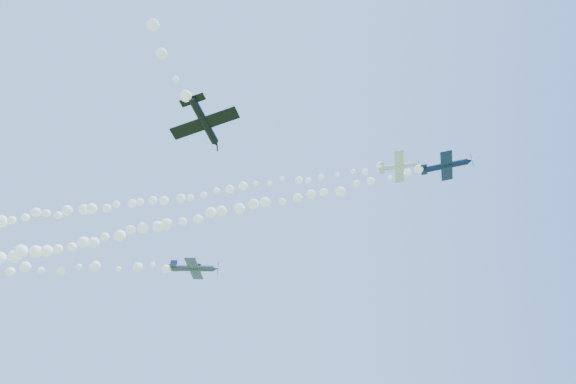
{
  "coord_description": "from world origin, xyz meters",
  "views": [
    {
      "loc": [
        9.16,
        -55.43,
        2.0
      ],
      "look_at": [
        7.4,
        -7.13,
        45.52
      ],
      "focal_mm": 30.0,
      "sensor_mm": 36.0,
      "label": 1
    }
  ],
  "objects_px": {
    "plane_grey": "(194,268)",
    "plane_black": "(205,122)",
    "plane_navy": "(446,166)",
    "plane_white": "(399,166)"
  },
  "relations": [
    {
      "from": "plane_white",
      "to": "plane_grey",
      "type": "bearing_deg",
      "value": 172.11
    },
    {
      "from": "plane_navy",
      "to": "plane_grey",
      "type": "bearing_deg",
      "value": 173.3
    },
    {
      "from": "plane_navy",
      "to": "plane_black",
      "type": "distance_m",
      "value": 33.47
    },
    {
      "from": "plane_white",
      "to": "plane_black",
      "type": "bearing_deg",
      "value": -130.81
    },
    {
      "from": "plane_white",
      "to": "plane_black",
      "type": "height_order",
      "value": "plane_white"
    },
    {
      "from": "plane_navy",
      "to": "plane_black",
      "type": "xyz_separation_m",
      "value": [
        -28.61,
        -15.27,
        -8.26
      ]
    },
    {
      "from": "plane_grey",
      "to": "plane_black",
      "type": "height_order",
      "value": "plane_grey"
    },
    {
      "from": "plane_navy",
      "to": "plane_black",
      "type": "bearing_deg",
      "value": -136.52
    },
    {
      "from": "plane_navy",
      "to": "plane_grey",
      "type": "relative_size",
      "value": 0.94
    },
    {
      "from": "plane_black",
      "to": "plane_white",
      "type": "bearing_deg",
      "value": -34.16
    }
  ]
}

